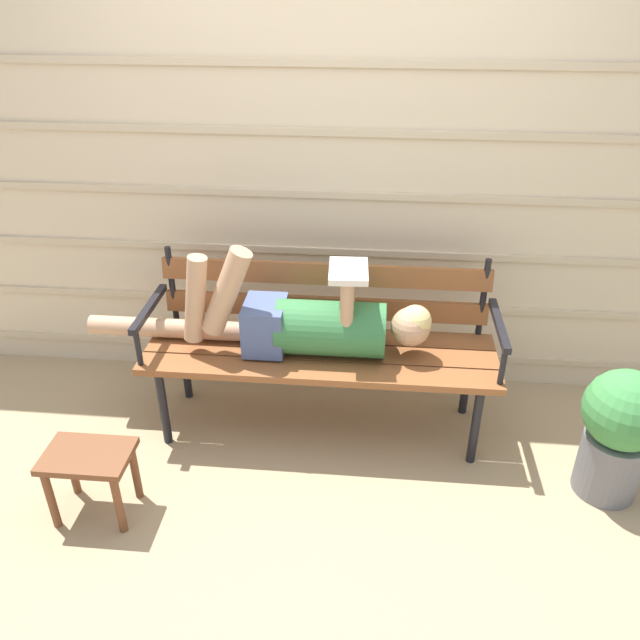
% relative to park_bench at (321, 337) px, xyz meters
% --- Properties ---
extents(ground_plane, '(12.00, 12.00, 0.00)m').
position_rel_park_bench_xyz_m(ground_plane, '(0.00, -0.21, -0.51)').
color(ground_plane, tan).
extents(house_siding, '(5.12, 0.08, 2.23)m').
position_rel_park_bench_xyz_m(house_siding, '(0.00, 0.47, 0.60)').
color(house_siding, beige).
rests_on(house_siding, ground).
extents(park_bench, '(1.75, 0.52, 0.90)m').
position_rel_park_bench_xyz_m(park_bench, '(0.00, 0.00, 0.00)').
color(park_bench, brown).
rests_on(park_bench, ground).
extents(reclining_person, '(1.73, 0.27, 0.57)m').
position_rel_park_bench_xyz_m(reclining_person, '(-0.09, -0.07, 0.13)').
color(reclining_person, '#33703D').
extents(footstool, '(0.38, 0.25, 0.34)m').
position_rel_park_bench_xyz_m(footstool, '(-0.94, -0.76, -0.25)').
color(footstool, brown).
rests_on(footstool, ground).
extents(potted_plant, '(0.36, 0.36, 0.65)m').
position_rel_park_bench_xyz_m(potted_plant, '(1.37, -0.40, -0.15)').
color(potted_plant, slate).
rests_on(potted_plant, ground).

